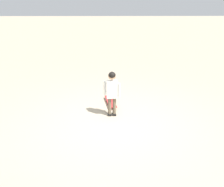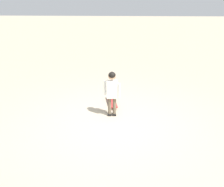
{
  "view_description": "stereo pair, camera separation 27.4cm",
  "coord_description": "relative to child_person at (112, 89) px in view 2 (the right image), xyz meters",
  "views": [
    {
      "loc": [
        4.84,
        -0.12,
        2.7
      ],
      "look_at": [
        -0.45,
        -0.07,
        0.55
      ],
      "focal_mm": 40.83,
      "sensor_mm": 36.0,
      "label": 1
    },
    {
      "loc": [
        4.83,
        0.15,
        2.7
      ],
      "look_at": [
        -0.45,
        -0.07,
        0.55
      ],
      "focal_mm": 40.83,
      "sensor_mm": 36.0,
      "label": 2
    }
  ],
  "objects": [
    {
      "name": "child_person",
      "position": [
        0.0,
        0.0,
        0.0
      ],
      "size": [
        0.21,
        0.38,
        1.06
      ],
      "color": "brown",
      "rests_on": "ground"
    },
    {
      "name": "ground_plane",
      "position": [
        0.45,
        0.07,
        -0.66
      ],
      "size": [
        50.0,
        50.0,
        0.0
      ],
      "primitive_type": "plane",
      "color": "tan"
    },
    {
      "name": "skateboard",
      "position": [
        -0.66,
        -0.03,
        -0.6
      ],
      "size": [
        0.8,
        0.32,
        0.07
      ],
      "color": "#B22D2D",
      "rests_on": "ground"
    }
  ]
}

